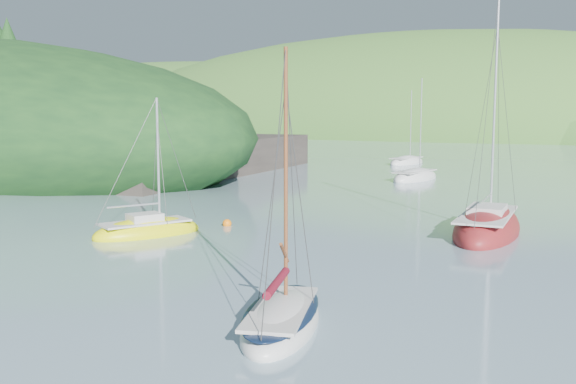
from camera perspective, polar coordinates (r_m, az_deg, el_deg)
The scene contains 7 objects.
ground at distance 21.11m, azimuth -8.60°, elevation -10.11°, with size 700.00×700.00×0.00m, color gray.
daysailer_white at distance 19.02m, azimuth -0.58°, elevation -11.32°, with size 4.06×6.01×8.68m.
sloop_red at distance 34.50m, azimuth 17.27°, elevation -3.19°, with size 4.34×9.40×13.40m.
sailboat_yellow at distance 33.45m, azimuth -12.40°, elevation -3.46°, with size 4.24×6.17×7.61m.
distant_sloop_a at distance 60.27m, azimuth 11.25°, elevation 1.22°, with size 3.09×7.28×10.13m.
distant_sloop_c at distance 78.49m, azimuth 10.51°, elevation 2.58°, with size 3.10×6.94×9.59m.
mooring_buoys at distance 25.26m, azimuth 3.91°, elevation -6.88°, with size 20.55×13.99×0.50m.
Camera 1 is at (13.41, -15.08, 6.22)m, focal length 40.00 mm.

